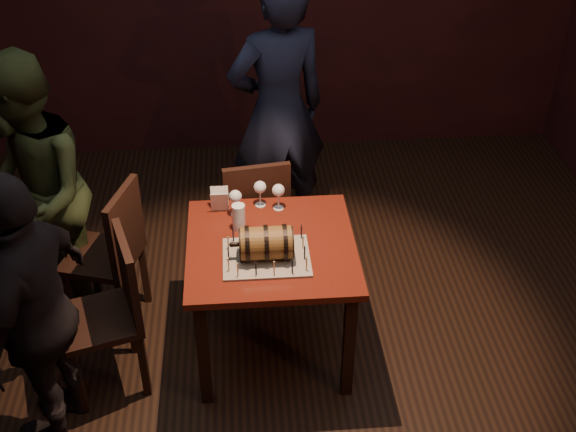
{
  "coord_description": "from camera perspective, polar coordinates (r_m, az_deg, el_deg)",
  "views": [
    {
      "loc": [
        -0.2,
        -2.98,
        3.07
      ],
      "look_at": [
        0.03,
        0.05,
        0.95
      ],
      "focal_mm": 45.0,
      "sensor_mm": 36.0,
      "label": 1
    }
  ],
  "objects": [
    {
      "name": "wine_glass_mid",
      "position": [
        4.08,
        -2.23,
        2.2
      ],
      "size": [
        0.07,
        0.07,
        0.16
      ],
      "color": "silver",
      "rests_on": "pub_table"
    },
    {
      "name": "chair_back",
      "position": [
        4.47,
        -2.62,
        0.09
      ],
      "size": [
        0.45,
        0.45,
        0.93
      ],
      "color": "black",
      "rests_on": "ground"
    },
    {
      "name": "menu_card",
      "position": [
        4.09,
        -5.43,
        1.25
      ],
      "size": [
        0.1,
        0.05,
        0.13
      ],
      "primitive_type": null,
      "color": "white",
      "rests_on": "pub_table"
    },
    {
      "name": "person_left_rear",
      "position": [
        4.32,
        -19.41,
        1.53
      ],
      "size": [
        0.82,
        0.95,
        1.67
      ],
      "primitive_type": "imported",
      "rotation": [
        0.0,
        0.0,
        -1.31
      ],
      "color": "#394422",
      "rests_on": "ground"
    },
    {
      "name": "wine_glass_right",
      "position": [
        4.05,
        -0.76,
        1.96
      ],
      "size": [
        0.07,
        0.07,
        0.16
      ],
      "color": "silver",
      "rests_on": "pub_table"
    },
    {
      "name": "cake_board",
      "position": [
        3.74,
        -1.72,
        -3.28
      ],
      "size": [
        0.45,
        0.35,
        0.01
      ],
      "primitive_type": "cube",
      "color": "gray",
      "rests_on": "pub_table"
    },
    {
      "name": "room_shell",
      "position": [
        3.42,
        -0.47,
        5.69
      ],
      "size": [
        5.04,
        5.04,
        2.8
      ],
      "color": "black",
      "rests_on": "ground"
    },
    {
      "name": "chair_left_front",
      "position": [
        3.91,
        -13.64,
        -6.94
      ],
      "size": [
        0.5,
        0.5,
        0.93
      ],
      "color": "black",
      "rests_on": "ground"
    },
    {
      "name": "pint_of_ale",
      "position": [
        3.93,
        -3.91,
        -0.11
      ],
      "size": [
        0.07,
        0.07,
        0.15
      ],
      "color": "silver",
      "rests_on": "pub_table"
    },
    {
      "name": "person_left_front",
      "position": [
        3.59,
        -19.22,
        -7.34
      ],
      "size": [
        0.58,
        0.96,
        1.54
      ],
      "primitive_type": "imported",
      "rotation": [
        0.0,
        0.0,
        -1.82
      ],
      "color": "black",
      "rests_on": "ground"
    },
    {
      "name": "chair_left_rear",
      "position": [
        4.3,
        -13.66,
        -2.58
      ],
      "size": [
        0.5,
        0.5,
        0.93
      ],
      "color": "black",
      "rests_on": "ground"
    },
    {
      "name": "birthday_candles",
      "position": [
        3.72,
        -1.72,
        -2.71
      ],
      "size": [
        0.4,
        0.3,
        0.09
      ],
      "color": "#E6CA89",
      "rests_on": "cake_board"
    },
    {
      "name": "barrel_cake",
      "position": [
        3.69,
        -1.75,
        -2.15
      ],
      "size": [
        0.33,
        0.19,
        0.19
      ],
      "color": "brown",
      "rests_on": "cake_board"
    },
    {
      "name": "pub_table",
      "position": [
        3.91,
        -1.32,
        -3.53
      ],
      "size": [
        0.9,
        0.9,
        0.75
      ],
      "color": "#45110B",
      "rests_on": "ground"
    },
    {
      "name": "person_back",
      "position": [
        4.77,
        -0.79,
        8.23
      ],
      "size": [
        0.78,
        0.63,
        1.85
      ],
      "primitive_type": "imported",
      "rotation": [
        0.0,
        0.0,
        3.45
      ],
      "color": "black",
      "rests_on": "ground"
    },
    {
      "name": "wine_glass_left",
      "position": [
        4.01,
        -4.18,
        1.47
      ],
      "size": [
        0.07,
        0.07,
        0.16
      ],
      "color": "silver",
      "rests_on": "pub_table"
    }
  ]
}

